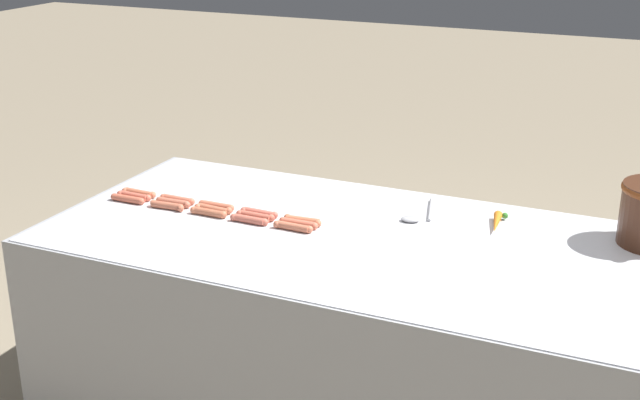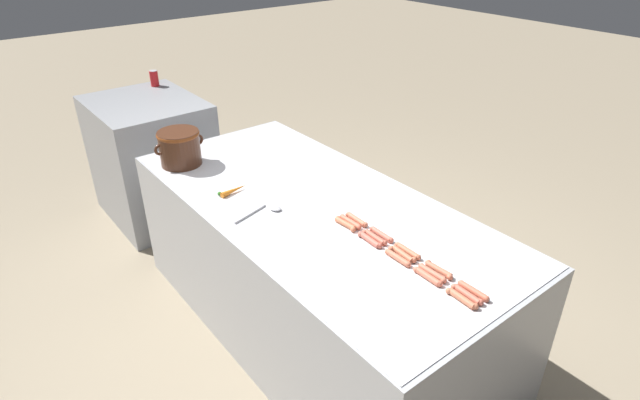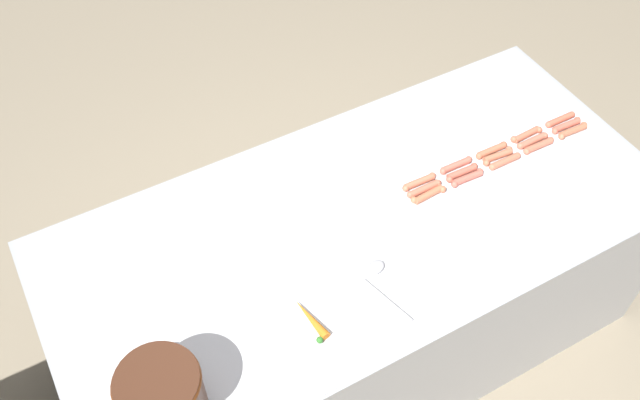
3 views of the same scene
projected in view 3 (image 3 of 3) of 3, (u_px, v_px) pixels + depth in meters
name	position (u px, v px, depth m)	size (l,w,h in m)	color
ground_plane	(353.00, 334.00, 3.19)	(20.00, 20.00, 0.00)	gray
griddle_counter	(357.00, 284.00, 2.86)	(1.06, 2.30, 0.84)	#ADAFB5
hot_dog_0	(573.00, 131.00, 2.82)	(0.03, 0.15, 0.03)	#CA704F
hot_dog_1	(539.00, 146.00, 2.76)	(0.03, 0.15, 0.03)	#D66E52
hot_dog_2	(505.00, 161.00, 2.71)	(0.03, 0.15, 0.03)	#D17052
hot_dog_3	(467.00, 178.00, 2.65)	(0.03, 0.15, 0.03)	#D06654
hot_dog_4	(429.00, 195.00, 2.60)	(0.04, 0.15, 0.03)	#D1724E
hot_dog_5	(566.00, 125.00, 2.84)	(0.03, 0.15, 0.03)	#D86953
hot_dog_6	(532.00, 141.00, 2.78)	(0.03, 0.15, 0.03)	#CA6F56
hot_dog_7	(498.00, 156.00, 2.73)	(0.04, 0.15, 0.03)	#CC7051
hot_dog_8	(462.00, 172.00, 2.67)	(0.03, 0.15, 0.03)	#C9644F
hot_dog_9	(424.00, 189.00, 2.62)	(0.03, 0.15, 0.03)	#D76C51
hot_dog_10	(560.00, 120.00, 2.86)	(0.03, 0.15, 0.03)	#D6694E
hot_dog_11	(526.00, 135.00, 2.80)	(0.03, 0.15, 0.03)	#CD6E50
hot_dog_12	(491.00, 150.00, 2.75)	(0.03, 0.15, 0.03)	#CA6F4E
hot_dog_13	(456.00, 165.00, 2.70)	(0.03, 0.15, 0.03)	#D16A55
hot_dog_14	(419.00, 182.00, 2.64)	(0.03, 0.15, 0.03)	#D27253
bean_pot	(161.00, 394.00, 1.99)	(0.31, 0.25, 0.21)	#472616
serving_spoon	(379.00, 278.00, 2.37)	(0.27, 0.11, 0.02)	#B7B7BC
carrot	(311.00, 319.00, 2.26)	(0.18, 0.06, 0.03)	orange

